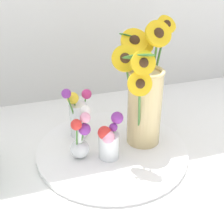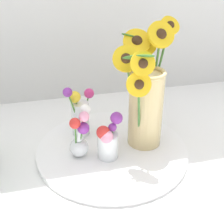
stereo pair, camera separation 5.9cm
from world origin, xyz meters
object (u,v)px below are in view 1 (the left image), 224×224
(vase_small_center, at_px, (110,140))
(vase_bulb_right, at_px, (81,137))
(vase_small_back, at_px, (78,114))
(mason_jar_sunflowers, at_px, (144,96))
(serving_tray, at_px, (112,150))

(vase_small_center, height_order, vase_bulb_right, vase_bulb_right)
(vase_small_back, bearing_deg, vase_bulb_right, -98.25)
(vase_small_center, distance_m, vase_small_back, 0.17)
(mason_jar_sunflowers, bearing_deg, vase_small_back, 154.52)
(mason_jar_sunflowers, distance_m, vase_small_center, 0.17)
(serving_tray, bearing_deg, vase_bulb_right, -169.72)
(mason_jar_sunflowers, bearing_deg, vase_bulb_right, -171.00)
(mason_jar_sunflowers, relative_size, vase_small_center, 2.71)
(mason_jar_sunflowers, height_order, vase_small_center, mason_jar_sunflowers)
(serving_tray, xyz_separation_m, vase_bulb_right, (-0.10, -0.02, 0.08))
(mason_jar_sunflowers, xyz_separation_m, vase_bulb_right, (-0.21, -0.03, -0.09))
(vase_small_center, relative_size, vase_small_back, 0.76)
(serving_tray, relative_size, vase_bulb_right, 2.86)
(serving_tray, distance_m, vase_small_back, 0.17)
(mason_jar_sunflowers, relative_size, vase_small_back, 2.05)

